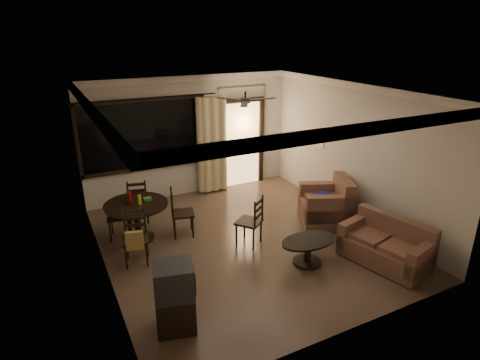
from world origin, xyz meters
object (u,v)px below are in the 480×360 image
dining_chair_west (121,224)px  side_chair (249,230)px  dining_chair_north (139,208)px  dining_chair_south (136,247)px  armchair (328,205)px  dining_chair_east (182,221)px  tv_cabinet (175,297)px  coffee_table (308,247)px  dining_table (137,211)px  sofa (387,246)px

dining_chair_west → side_chair: bearing=72.1°
dining_chair_north → side_chair: 2.46m
dining_chair_west → dining_chair_south: bearing=18.0°
armchair → dining_chair_east: bearing=-171.8°
dining_chair_south → armchair: (3.87, -0.23, 0.08)m
tv_cabinet → coffee_table: bearing=25.5°
dining_chair_east → coffee_table: size_ratio=0.94×
dining_table → dining_chair_west: (-0.28, 0.22, -0.30)m
sofa → coffee_table: bearing=141.0°
dining_chair_south → side_chair: 2.04m
sofa → armchair: (0.06, 1.66, 0.09)m
dining_chair_south → sofa: 4.25m
dining_chair_north → armchair: armchair is taller
dining_chair_south → dining_chair_east: bearing=45.7°
dining_chair_west → coffee_table: (2.65, -2.36, 0.01)m
dining_table → dining_chair_west: bearing=142.2°
armchair → side_chair: bearing=-153.2°
dining_chair_north → armchair: bearing=167.1°
dining_chair_west → sofa: (3.86, -2.94, 0.02)m
armchair → coffee_table: armchair is taller
dining_table → tv_cabinet: tv_cabinet is taller
dining_chair_east → dining_chair_north: bearing=46.8°
tv_cabinet → dining_chair_south: bearing=106.6°
dining_chair_west → dining_chair_east: same height
dining_table → dining_chair_north: dining_table is taller
dining_chair_west → tv_cabinet: 2.89m
dining_chair_north → side_chair: side_chair is taller
tv_cabinet → armchair: 4.11m
dining_table → coffee_table: 3.21m
dining_chair_east → dining_table: bearing=89.9°
side_chair → sofa: bearing=101.0°
tv_cabinet → coffee_table: 2.57m
dining_chair_west → dining_chair_east: 1.17m
sofa → armchair: 1.66m
dining_table → armchair: armchair is taller
tv_cabinet → coffee_table: size_ratio=0.97×
tv_cabinet → sofa: tv_cabinet is taller
dining_chair_south → dining_chair_north: bearing=90.0°
dining_table → dining_chair_south: 0.90m
tv_cabinet → sofa: bearing=12.9°
dining_chair_east → dining_chair_south: 1.20m
dining_chair_east → sofa: dining_chair_east is taller
dining_chair_south → coffee_table: 2.91m
dining_chair_west → dining_chair_south: same height
dining_chair_south → armchair: armchair is taller
tv_cabinet → armchair: tv_cabinet is taller
dining_chair_west → dining_chair_south: size_ratio=1.00×
coffee_table → dining_chair_west: bearing=138.3°
tv_cabinet → dining_table: bearing=100.9°
armchair → coffee_table: bearing=-114.8°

